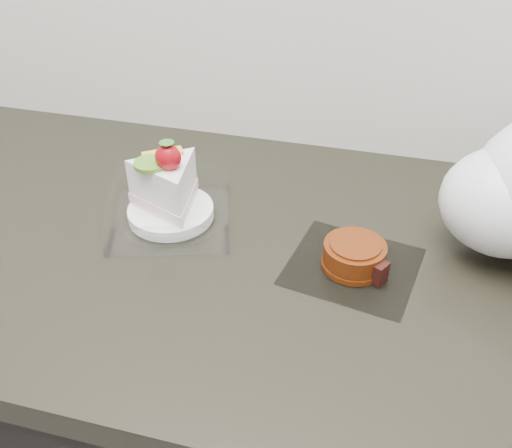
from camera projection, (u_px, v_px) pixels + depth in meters
counter at (227, 426)px, 1.08m from camera, size 2.04×0.64×0.90m
cake_tray at (170, 199)px, 0.83m from camera, size 0.22×0.22×0.14m
mooncake_wrap at (355, 258)px, 0.75m from camera, size 0.19×0.18×0.04m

